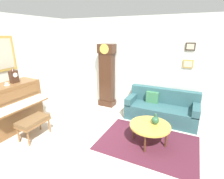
{
  "coord_description": "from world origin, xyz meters",
  "views": [
    {
      "loc": [
        1.7,
        -2.64,
        2.32
      ],
      "look_at": [
        -0.22,
        1.34,
        0.87
      ],
      "focal_mm": 27.44,
      "sensor_mm": 36.0,
      "label": 1
    }
  ],
  "objects_px": {
    "piano": "(11,107)",
    "grandfather_clock": "(107,77)",
    "coffee_table": "(150,126)",
    "piano_bench": "(33,122)",
    "green_jug": "(155,120)",
    "mantel_clock": "(14,76)",
    "teacup": "(7,84)",
    "couch": "(161,109)"
  },
  "relations": [
    {
      "from": "couch",
      "to": "coffee_table",
      "type": "height_order",
      "value": "couch"
    },
    {
      "from": "piano_bench",
      "to": "green_jug",
      "type": "xyz_separation_m",
      "value": [
        2.54,
        1.05,
        0.12
      ]
    },
    {
      "from": "grandfather_clock",
      "to": "teacup",
      "type": "distance_m",
      "value": 2.79
    },
    {
      "from": "piano",
      "to": "mantel_clock",
      "type": "bearing_deg",
      "value": 89.58
    },
    {
      "from": "piano_bench",
      "to": "couch",
      "type": "xyz_separation_m",
      "value": [
        2.48,
        2.2,
        -0.09
      ]
    },
    {
      "from": "piano_bench",
      "to": "couch",
      "type": "distance_m",
      "value": 3.32
    },
    {
      "from": "mantel_clock",
      "to": "green_jug",
      "type": "height_order",
      "value": "mantel_clock"
    },
    {
      "from": "couch",
      "to": "teacup",
      "type": "distance_m",
      "value": 3.99
    },
    {
      "from": "couch",
      "to": "green_jug",
      "type": "bearing_deg",
      "value": -86.8
    },
    {
      "from": "piano",
      "to": "grandfather_clock",
      "type": "xyz_separation_m",
      "value": [
        1.44,
        2.39,
        0.37
      ]
    },
    {
      "from": "mantel_clock",
      "to": "teacup",
      "type": "distance_m",
      "value": 0.28
    },
    {
      "from": "green_jug",
      "to": "piano",
      "type": "bearing_deg",
      "value": -163.13
    },
    {
      "from": "grandfather_clock",
      "to": "green_jug",
      "type": "bearing_deg",
      "value": -35.98
    },
    {
      "from": "coffee_table",
      "to": "green_jug",
      "type": "distance_m",
      "value": 0.17
    },
    {
      "from": "piano_bench",
      "to": "teacup",
      "type": "bearing_deg",
      "value": 177.92
    },
    {
      "from": "grandfather_clock",
      "to": "couch",
      "type": "bearing_deg",
      "value": -6.99
    },
    {
      "from": "grandfather_clock",
      "to": "mantel_clock",
      "type": "height_order",
      "value": "grandfather_clock"
    },
    {
      "from": "piano_bench",
      "to": "couch",
      "type": "height_order",
      "value": "couch"
    },
    {
      "from": "couch",
      "to": "teacup",
      "type": "height_order",
      "value": "teacup"
    },
    {
      "from": "piano",
      "to": "couch",
      "type": "bearing_deg",
      "value": 33.5
    },
    {
      "from": "piano",
      "to": "teacup",
      "type": "relative_size",
      "value": 12.41
    },
    {
      "from": "grandfather_clock",
      "to": "coffee_table",
      "type": "relative_size",
      "value": 2.31
    },
    {
      "from": "mantel_clock",
      "to": "teacup",
      "type": "bearing_deg",
      "value": -80.2
    },
    {
      "from": "piano",
      "to": "grandfather_clock",
      "type": "relative_size",
      "value": 0.71
    },
    {
      "from": "piano_bench",
      "to": "coffee_table",
      "type": "xyz_separation_m",
      "value": [
        2.46,
        0.96,
        0.0
      ]
    },
    {
      "from": "coffee_table",
      "to": "piano",
      "type": "bearing_deg",
      "value": -164.28
    },
    {
      "from": "piano",
      "to": "grandfather_clock",
      "type": "height_order",
      "value": "grandfather_clock"
    },
    {
      "from": "teacup",
      "to": "green_jug",
      "type": "bearing_deg",
      "value": 17.3
    },
    {
      "from": "mantel_clock",
      "to": "piano",
      "type": "bearing_deg",
      "value": -90.42
    },
    {
      "from": "piano_bench",
      "to": "mantel_clock",
      "type": "distance_m",
      "value": 1.25
    },
    {
      "from": "coffee_table",
      "to": "green_jug",
      "type": "xyz_separation_m",
      "value": [
        0.08,
        0.1,
        0.12
      ]
    },
    {
      "from": "mantel_clock",
      "to": "teacup",
      "type": "relative_size",
      "value": 3.28
    },
    {
      "from": "piano_bench",
      "to": "grandfather_clock",
      "type": "bearing_deg",
      "value": 75.1
    },
    {
      "from": "coffee_table",
      "to": "green_jug",
      "type": "height_order",
      "value": "green_jug"
    },
    {
      "from": "coffee_table",
      "to": "green_jug",
      "type": "bearing_deg",
      "value": 48.78
    },
    {
      "from": "piano_bench",
      "to": "mantel_clock",
      "type": "xyz_separation_m",
      "value": [
        -0.79,
        0.26,
        0.93
      ]
    },
    {
      "from": "teacup",
      "to": "green_jug",
      "type": "distance_m",
      "value": 3.51
    },
    {
      "from": "piano_bench",
      "to": "mantel_clock",
      "type": "height_order",
      "value": "mantel_clock"
    },
    {
      "from": "grandfather_clock",
      "to": "couch",
      "type": "relative_size",
      "value": 1.07
    },
    {
      "from": "piano",
      "to": "coffee_table",
      "type": "bearing_deg",
      "value": 15.72
    },
    {
      "from": "piano_bench",
      "to": "coffee_table",
      "type": "distance_m",
      "value": 2.64
    },
    {
      "from": "piano",
      "to": "grandfather_clock",
      "type": "distance_m",
      "value": 2.81
    }
  ]
}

